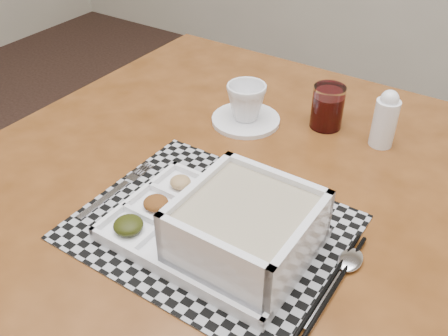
{
  "coord_description": "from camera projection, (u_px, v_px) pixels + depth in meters",
  "views": [
    {
      "loc": [
        0.68,
        -0.33,
        1.4
      ],
      "look_at": [
        0.3,
        0.25,
        0.89
      ],
      "focal_mm": 40.0,
      "sensor_mm": 36.0,
      "label": 1
    }
  ],
  "objects": [
    {
      "name": "dining_table",
      "position": [
        246.0,
        230.0,
        0.95
      ],
      "size": [
        1.12,
        1.12,
        0.84
      ],
      "color": "#4E280E",
      "rests_on": "ground"
    },
    {
      "name": "placemat",
      "position": [
        211.0,
        227.0,
        0.83
      ],
      "size": [
        0.43,
        0.35,
        0.0
      ],
      "primitive_type": "cube",
      "rotation": [
        0.0,
        0.0,
        -0.0
      ],
      "color": "#9C9DA3",
      "rests_on": "dining_table"
    },
    {
      "name": "serving_tray",
      "position": [
        236.0,
        230.0,
        0.76
      ],
      "size": [
        0.32,
        0.22,
        0.1
      ],
      "color": "white",
      "rests_on": "placemat"
    },
    {
      "name": "fork",
      "position": [
        118.0,
        188.0,
        0.9
      ],
      "size": [
        0.02,
        0.19,
        0.0
      ],
      "color": "silver",
      "rests_on": "placemat"
    },
    {
      "name": "spoon",
      "position": [
        347.0,
        266.0,
        0.75
      ],
      "size": [
        0.04,
        0.18,
        0.01
      ],
      "color": "silver",
      "rests_on": "placemat"
    },
    {
      "name": "chopsticks",
      "position": [
        331.0,
        286.0,
        0.72
      ],
      "size": [
        0.02,
        0.24,
        0.01
      ],
      "color": "black",
      "rests_on": "placemat"
    },
    {
      "name": "saucer",
      "position": [
        246.0,
        120.0,
        1.1
      ],
      "size": [
        0.15,
        0.15,
        0.01
      ],
      "primitive_type": "cylinder",
      "color": "white",
      "rests_on": "dining_table"
    },
    {
      "name": "cup",
      "position": [
        246.0,
        102.0,
        1.07
      ],
      "size": [
        0.1,
        0.1,
        0.08
      ],
      "primitive_type": "imported",
      "rotation": [
        0.0,
        0.0,
        -0.18
      ],
      "color": "white",
      "rests_on": "saucer"
    },
    {
      "name": "juice_glass",
      "position": [
        327.0,
        109.0,
        1.06
      ],
      "size": [
        0.07,
        0.07,
        0.09
      ],
      "color": "white",
      "rests_on": "dining_table"
    },
    {
      "name": "creamer_bottle",
      "position": [
        385.0,
        119.0,
        0.99
      ],
      "size": [
        0.05,
        0.05,
        0.12
      ],
      "color": "white",
      "rests_on": "dining_table"
    }
  ]
}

